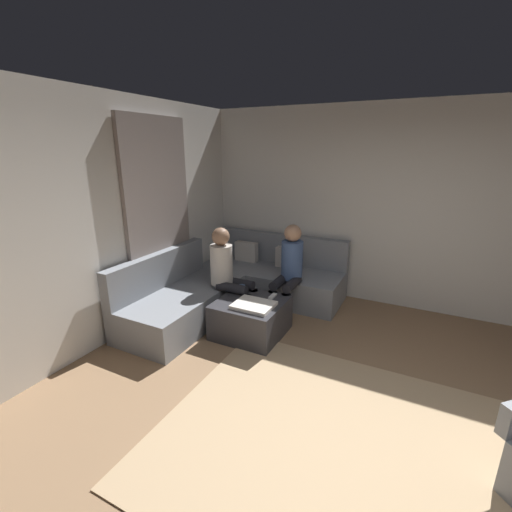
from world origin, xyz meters
The scene contains 12 objects.
ground_plane centered at (0.00, 0.00, -0.05)m, with size 6.00×6.00×0.10m, color #8C6B4C.
wall_back centered at (0.00, 2.94, 1.35)m, with size 6.00×0.12×2.70m, color silver.
wall_left centered at (-2.94, 0.00, 1.35)m, with size 0.12×6.00×2.70m, color silver.
curtain_panel centered at (-2.84, 1.30, 1.25)m, with size 0.06×1.10×2.50m, color gray.
area_rug centered at (-0.20, 0.10, 0.01)m, with size 2.60×2.20×0.01m, color tan.
sectional_couch centered at (-2.08, 1.88, 0.28)m, with size 2.10×2.55×0.87m.
ottoman centered at (-1.51, 1.26, 0.21)m, with size 0.76×0.76×0.42m, color #333338.
folded_blanket centered at (-1.41, 1.14, 0.44)m, with size 0.44×0.36×0.04m, color white.
coffee_mug centered at (-1.73, 1.44, 0.47)m, with size 0.08×0.08×0.10m, color #334C72.
game_remote centered at (-1.33, 1.48, 0.43)m, with size 0.05×0.15×0.02m, color white.
person_on_couch_back centered at (-1.31, 1.93, 0.66)m, with size 0.30×0.60×1.20m.
person_on_couch_side centered at (-1.93, 1.46, 0.66)m, with size 0.60×0.30×1.20m.
Camera 1 is at (0.22, -2.03, 2.12)m, focal length 24.45 mm.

